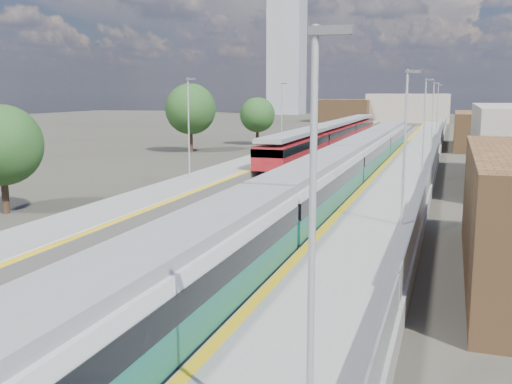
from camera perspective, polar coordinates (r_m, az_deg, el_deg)
The scene contains 11 objects.
ground at distance 58.65m, azimuth 9.41°, elevation 2.07°, with size 320.00×320.00×0.00m, color #47443A.
ballast_bed at distance 61.46m, azimuth 7.69°, elevation 2.48°, with size 10.50×155.00×0.06m, color #565451.
tracks at distance 62.99m, azimuth 8.51°, elevation 2.70°, with size 8.96×160.00×0.17m.
platform_right at distance 60.50m, azimuth 14.73°, elevation 2.62°, with size 4.70×155.00×8.52m.
platform_left at distance 62.96m, azimuth 1.60°, elevation 3.17°, with size 4.30×155.00×8.52m.
buildings at distance 148.59m, azimuth 7.83°, elevation 10.68°, with size 72.00×185.50×40.00m.
green_train at distance 43.62m, azimuth 8.44°, elevation 2.38°, with size 2.75×76.66×3.03m.
red_train at distance 76.36m, azimuth 7.35°, elevation 5.40°, with size 2.81×56.99×3.55m.
tree_a at distance 39.85m, azimuth -23.05°, elevation 4.12°, with size 4.98×4.98×6.75m.
tree_b at distance 75.22m, azimuth -6.25°, elevation 7.86°, with size 6.29×6.29×8.52m.
tree_c at distance 85.70m, azimuth 0.13°, elevation 7.35°, with size 4.97×4.97×6.74m.
Camera 1 is at (8.73, -7.51, 7.47)m, focal length 42.00 mm.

